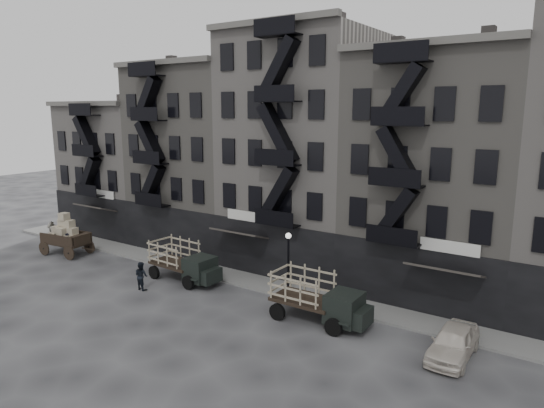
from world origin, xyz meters
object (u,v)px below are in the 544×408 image
Objects in this scene: wagon at (65,231)px; car_east at (453,342)px; pedestrian_mid at (141,276)px; horse at (51,229)px; stake_truck_west at (183,259)px; stake_truck_east at (317,294)px; pedestrian_west at (68,245)px.

wagon is 30.70m from car_east.
car_east is 2.35× the size of pedestrian_mid.
horse is 0.39× the size of stake_truck_west.
wagon is 0.95× the size of car_east.
horse is 5.99m from wagon.
stake_truck_east is at bearing -0.57° from stake_truck_west.
horse is 28.94m from stake_truck_east.
pedestrian_mid is at bearing -16.71° from wagon.
stake_truck_west is 2.95× the size of pedestrian_mid.
stake_truck_west is (12.44, 0.86, -0.37)m from wagon.
wagon is (5.53, -2.07, 1.02)m from horse.
horse is 1.15× the size of pedestrian_west.
pedestrian_west is at bearing -27.31° from wagon.
wagon is at bearing -179.78° from stake_truck_east.
stake_truck_west reaches higher than horse.
stake_truck_east reaches higher than pedestrian_mid.
car_east is at bearing -169.16° from pedestrian_mid.
pedestrian_west is at bearing -178.57° from car_east.
stake_truck_east is 2.99× the size of pedestrian_west.
horse is at bearing 136.80° from pedestrian_west.
stake_truck_west is at bearing -107.10° from pedestrian_mid.
stake_truck_east is at bearing -165.79° from pedestrian_mid.
wagon is at bearing -179.04° from car_east.
wagon reaches higher than horse.
car_east is at bearing -76.02° from horse.
pedestrian_west is 10.84m from pedestrian_mid.
car_east is at bearing 0.92° from stake_truck_east.
wagon is 2.24× the size of pedestrian_west.
stake_truck_east is (10.90, -0.67, 0.04)m from stake_truck_west.
pedestrian_west is (0.65, -0.24, -0.99)m from wagon.
stake_truck_east reaches higher than pedestrian_west.
stake_truck_east is (23.34, 0.19, -0.33)m from wagon.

